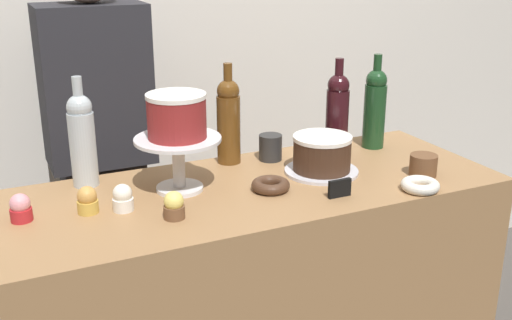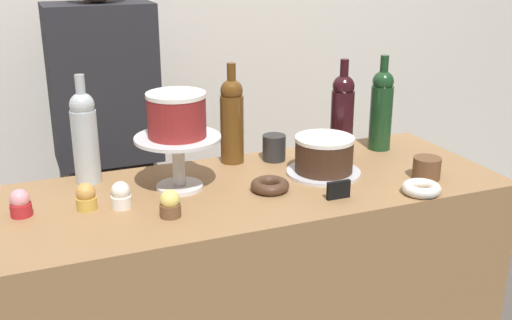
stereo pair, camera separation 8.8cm
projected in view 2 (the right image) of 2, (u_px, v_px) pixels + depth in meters
name	position (u px, v px, depth m)	size (l,w,h in m)	color
back_wall	(174.00, 20.00, 2.47)	(6.00, 0.05, 2.60)	silver
display_counter	(256.00, 318.00, 2.00)	(1.47, 0.57, 0.91)	#997047
cake_stand_pedestal	(178.00, 153.00, 1.79)	(0.25, 0.25, 0.16)	silver
white_layer_cake	(177.00, 115.00, 1.75)	(0.17, 0.17, 0.13)	maroon
silver_serving_platter	(323.00, 172.00, 1.94)	(0.23, 0.23, 0.01)	silver
chocolate_round_cake	(324.00, 154.00, 1.92)	(0.18, 0.18, 0.11)	#3D2619
wine_bottle_amber	(232.00, 119.00, 2.00)	(0.08, 0.08, 0.33)	#5B3814
wine_bottle_dark_red	(342.00, 114.00, 2.06)	(0.08, 0.08, 0.33)	black
wine_bottle_green	(381.00, 108.00, 2.13)	(0.08, 0.08, 0.33)	#193D1E
wine_bottle_clear	(85.00, 136.00, 1.83)	(0.08, 0.08, 0.33)	#B2BCC1
cupcake_caramel	(86.00, 197.00, 1.67)	(0.06, 0.06, 0.07)	gold
cupcake_vanilla	(121.00, 195.00, 1.68)	(0.06, 0.06, 0.07)	white
cupcake_strawberry	(20.00, 203.00, 1.63)	(0.06, 0.06, 0.07)	red
cupcake_lemon	(170.00, 204.00, 1.63)	(0.06, 0.06, 0.07)	brown
donut_sugar	(421.00, 188.00, 1.78)	(0.11, 0.11, 0.03)	silver
donut_chocolate	(270.00, 185.00, 1.80)	(0.11, 0.11, 0.03)	#472D1E
cookie_stack	(427.00, 168.00, 1.89)	(0.08, 0.08, 0.07)	brown
price_sign_chalkboard	(338.00, 190.00, 1.75)	(0.07, 0.01, 0.05)	black
coffee_cup_ceramic	(274.00, 148.00, 2.05)	(0.08, 0.08, 0.08)	#282828
barista_figure	(110.00, 161.00, 2.27)	(0.36, 0.22, 1.60)	black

